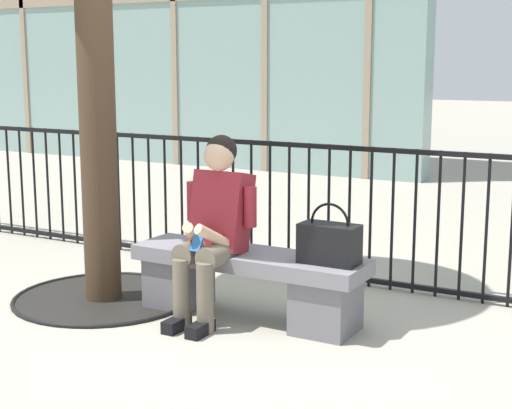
{
  "coord_description": "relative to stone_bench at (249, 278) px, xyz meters",
  "views": [
    {
      "loc": [
        2.48,
        -4.31,
        1.68
      ],
      "look_at": [
        0.0,
        0.1,
        0.75
      ],
      "focal_mm": 54.88,
      "sensor_mm": 36.0,
      "label": 1
    }
  ],
  "objects": [
    {
      "name": "handbag_on_bench",
      "position": [
        0.58,
        -0.01,
        0.31
      ],
      "size": [
        0.37,
        0.19,
        0.38
      ],
      "color": "black",
      "rests_on": "stone_bench"
    },
    {
      "name": "plaza_railing",
      "position": [
        -0.0,
        1.08,
        0.27
      ],
      "size": [
        8.38,
        0.04,
        1.06
      ],
      "color": "black",
      "rests_on": "ground"
    },
    {
      "name": "ground_plane",
      "position": [
        0.0,
        0.0,
        -0.27
      ],
      "size": [
        60.0,
        60.0,
        0.0
      ],
      "primitive_type": "plane",
      "color": "#A8A091"
    },
    {
      "name": "stone_bench",
      "position": [
        0.0,
        0.0,
        0.0
      ],
      "size": [
        1.6,
        0.44,
        0.45
      ],
      "color": "slate",
      "rests_on": "ground"
    },
    {
      "name": "seated_person_with_phone",
      "position": [
        -0.18,
        -0.13,
        0.38
      ],
      "size": [
        0.52,
        0.66,
        1.21
      ],
      "color": "#6B6051",
      "rests_on": "ground"
    }
  ]
}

